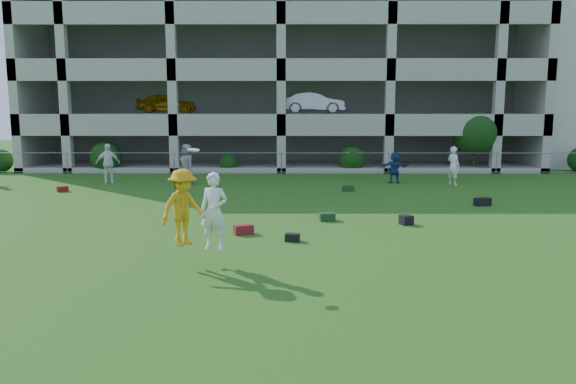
{
  "coord_description": "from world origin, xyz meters",
  "views": [
    {
      "loc": [
        0.52,
        -12.17,
        3.72
      ],
      "look_at": [
        0.45,
        3.0,
        1.4
      ],
      "focal_mm": 35.0,
      "sensor_mm": 36.0,
      "label": 1
    }
  ],
  "objects_px": {
    "bystander_e": "(453,166)",
    "frisbee_contest": "(192,208)",
    "parking_garage": "(283,73)",
    "bystander_b": "(108,163)",
    "bystander_c": "(187,164)",
    "crate_d": "(406,220)",
    "bystander_d": "(395,167)"
  },
  "relations": [
    {
      "from": "parking_garage",
      "to": "bystander_e",
      "type": "bearing_deg",
      "value": -57.63
    },
    {
      "from": "bystander_b",
      "to": "parking_garage",
      "type": "bearing_deg",
      "value": 35.87
    },
    {
      "from": "parking_garage",
      "to": "bystander_b",
      "type": "bearing_deg",
      "value": -123.68
    },
    {
      "from": "bystander_b",
      "to": "frisbee_contest",
      "type": "xyz_separation_m",
      "value": [
        6.64,
        -14.46,
        0.41
      ]
    },
    {
      "from": "bystander_d",
      "to": "bystander_b",
      "type": "bearing_deg",
      "value": 3.83
    },
    {
      "from": "bystander_b",
      "to": "bystander_c",
      "type": "relative_size",
      "value": 1.0
    },
    {
      "from": "bystander_e",
      "to": "crate_d",
      "type": "xyz_separation_m",
      "value": [
        -4.12,
        -9.26,
        -0.77
      ]
    },
    {
      "from": "bystander_d",
      "to": "crate_d",
      "type": "xyz_separation_m",
      "value": [
        -1.4,
        -9.78,
        -0.62
      ]
    },
    {
      "from": "bystander_b",
      "to": "frisbee_contest",
      "type": "distance_m",
      "value": 15.92
    },
    {
      "from": "parking_garage",
      "to": "frisbee_contest",
      "type": "bearing_deg",
      "value": -93.74
    },
    {
      "from": "bystander_c",
      "to": "crate_d",
      "type": "distance_m",
      "value": 12.77
    },
    {
      "from": "bystander_b",
      "to": "crate_d",
      "type": "relative_size",
      "value": 5.52
    },
    {
      "from": "bystander_c",
      "to": "parking_garage",
      "type": "relative_size",
      "value": 0.06
    },
    {
      "from": "bystander_c",
      "to": "parking_garage",
      "type": "xyz_separation_m",
      "value": [
        4.46,
        13.05,
        5.05
      ]
    },
    {
      "from": "frisbee_contest",
      "to": "bystander_b",
      "type": "bearing_deg",
      "value": 114.67
    },
    {
      "from": "bystander_e",
      "to": "frisbee_contest",
      "type": "xyz_separation_m",
      "value": [
        -10.09,
        -13.95,
        0.46
      ]
    },
    {
      "from": "bystander_e",
      "to": "frisbee_contest",
      "type": "bearing_deg",
      "value": 108.95
    },
    {
      "from": "bystander_c",
      "to": "crate_d",
      "type": "xyz_separation_m",
      "value": [
        8.67,
        -9.34,
        -0.82
      ]
    },
    {
      "from": "bystander_e",
      "to": "crate_d",
      "type": "distance_m",
      "value": 10.16
    },
    {
      "from": "frisbee_contest",
      "to": "parking_garage",
      "type": "distance_m",
      "value": 27.53
    },
    {
      "from": "bystander_e",
      "to": "parking_garage",
      "type": "relative_size",
      "value": 0.06
    },
    {
      "from": "bystander_d",
      "to": "frisbee_contest",
      "type": "height_order",
      "value": "frisbee_contest"
    },
    {
      "from": "bystander_d",
      "to": "bystander_c",
      "type": "bearing_deg",
      "value": 6.29
    },
    {
      "from": "crate_d",
      "to": "parking_garage",
      "type": "relative_size",
      "value": 0.01
    },
    {
      "from": "bystander_b",
      "to": "bystander_c",
      "type": "bearing_deg",
      "value": -26.63
    },
    {
      "from": "bystander_d",
      "to": "parking_garage",
      "type": "relative_size",
      "value": 0.05
    },
    {
      "from": "bystander_d",
      "to": "bystander_e",
      "type": "relative_size",
      "value": 0.83
    },
    {
      "from": "bystander_b",
      "to": "parking_garage",
      "type": "distance_m",
      "value": 15.99
    },
    {
      "from": "bystander_e",
      "to": "crate_d",
      "type": "relative_size",
      "value": 5.24
    },
    {
      "from": "crate_d",
      "to": "bystander_e",
      "type": "bearing_deg",
      "value": 66.01
    },
    {
      "from": "bystander_b",
      "to": "bystander_e",
      "type": "height_order",
      "value": "bystander_b"
    },
    {
      "from": "bystander_e",
      "to": "frisbee_contest",
      "type": "height_order",
      "value": "frisbee_contest"
    }
  ]
}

